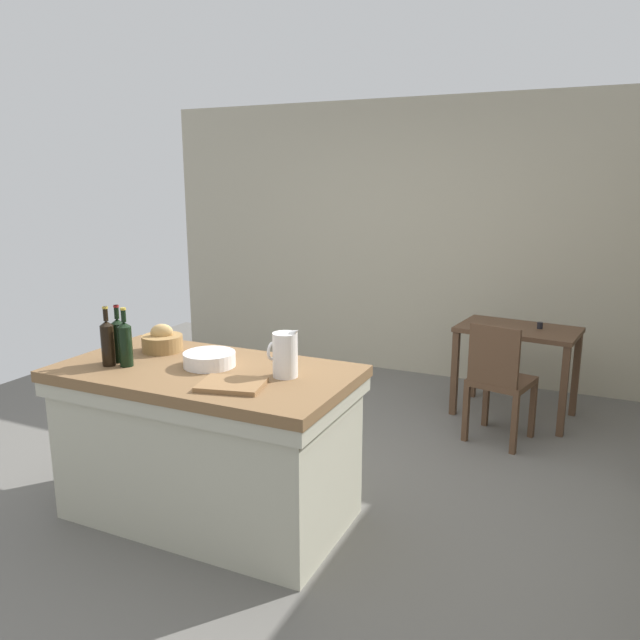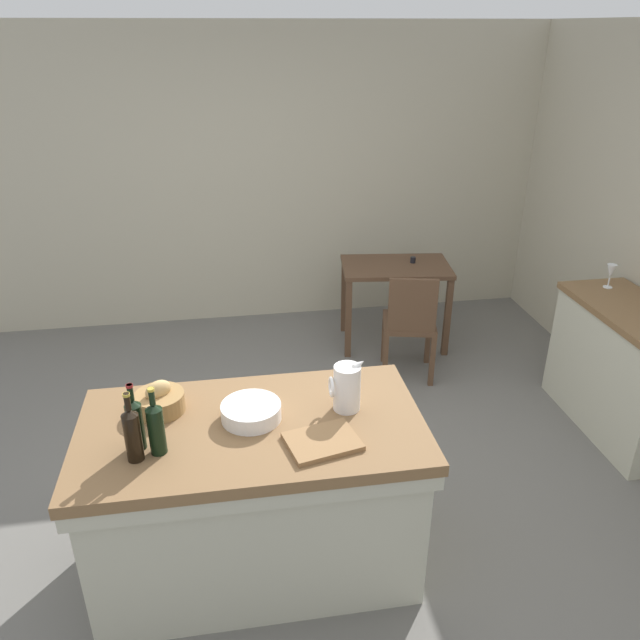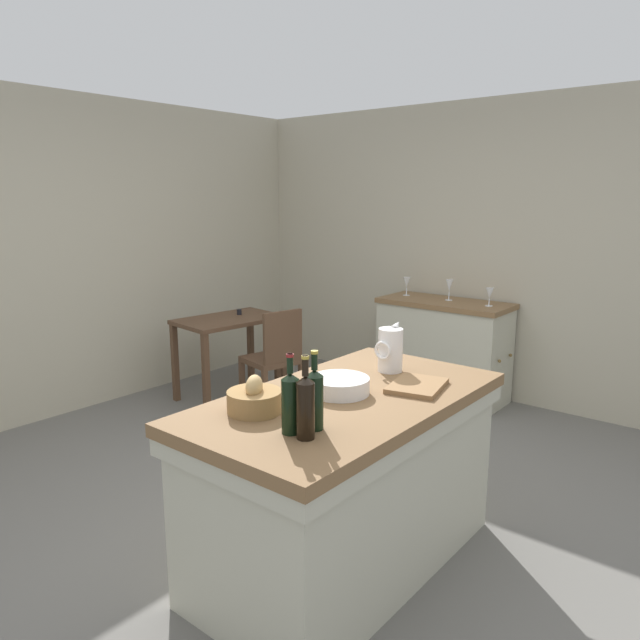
% 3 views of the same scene
% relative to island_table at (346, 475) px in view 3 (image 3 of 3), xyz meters
% --- Properties ---
extents(ground_plane, '(6.76, 6.76, 0.00)m').
position_rel_island_table_xyz_m(ground_plane, '(0.28, 0.52, -0.47)').
color(ground_plane, '#66635E').
extents(wall_back, '(5.32, 0.12, 2.60)m').
position_rel_island_table_xyz_m(wall_back, '(0.28, 3.12, 0.83)').
color(wall_back, '#B2AA93').
rests_on(wall_back, ground).
extents(wall_right, '(0.12, 5.20, 2.60)m').
position_rel_island_table_xyz_m(wall_right, '(2.88, 0.52, 0.83)').
color(wall_right, '#B2AA93').
rests_on(wall_right, ground).
extents(island_table, '(1.61, 0.87, 0.87)m').
position_rel_island_table_xyz_m(island_table, '(0.00, 0.00, 0.00)').
color(island_table, brown).
rests_on(island_table, ground).
extents(side_cabinet, '(0.52, 1.16, 0.88)m').
position_rel_island_table_xyz_m(side_cabinet, '(2.54, 0.82, -0.03)').
color(side_cabinet, brown).
rests_on(side_cabinet, ground).
extents(writing_desk, '(0.96, 0.67, 0.78)m').
position_rel_island_table_xyz_m(writing_desk, '(1.35, 2.30, 0.14)').
color(writing_desk, '#513826').
rests_on(writing_desk, ground).
extents(wooden_chair, '(0.48, 0.48, 0.89)m').
position_rel_island_table_xyz_m(wooden_chair, '(1.30, 1.71, 0.01)').
color(wooden_chair, '#513826').
rests_on(wooden_chair, ground).
extents(pitcher, '(0.17, 0.13, 0.27)m').
position_rel_island_table_xyz_m(pitcher, '(0.46, 0.06, 0.52)').
color(pitcher, white).
rests_on(pitcher, island_table).
extents(wash_bowl, '(0.28, 0.28, 0.08)m').
position_rel_island_table_xyz_m(wash_bowl, '(0.00, 0.05, 0.44)').
color(wash_bowl, white).
rests_on(wash_bowl, island_table).
extents(bread_basket, '(0.24, 0.24, 0.16)m').
position_rel_island_table_xyz_m(bread_basket, '(-0.43, 0.18, 0.46)').
color(bread_basket, olive).
rests_on(bread_basket, island_table).
extents(cutting_board, '(0.36, 0.30, 0.02)m').
position_rel_island_table_xyz_m(cutting_board, '(0.30, -0.20, 0.41)').
color(cutting_board, olive).
rests_on(cutting_board, island_table).
extents(wine_bottle_dark, '(0.07, 0.07, 0.32)m').
position_rel_island_table_xyz_m(wine_bottle_dark, '(-0.41, -0.14, 0.53)').
color(wine_bottle_dark, black).
rests_on(wine_bottle_dark, island_table).
extents(wine_bottle_amber, '(0.07, 0.07, 0.32)m').
position_rel_island_table_xyz_m(wine_bottle_amber, '(-0.50, -0.10, 0.53)').
color(wine_bottle_amber, black).
rests_on(wine_bottle_amber, island_table).
extents(wine_bottle_green, '(0.07, 0.07, 0.33)m').
position_rel_island_table_xyz_m(wine_bottle_green, '(-0.50, -0.18, 0.53)').
color(wine_bottle_green, black).
rests_on(wine_bottle_green, island_table).
extents(wine_glass_far_left, '(0.07, 0.07, 0.15)m').
position_rel_island_table_xyz_m(wine_glass_far_left, '(2.54, 0.41, 0.52)').
color(wine_glass_far_left, white).
rests_on(wine_glass_far_left, side_cabinet).
extents(wine_glass_left, '(0.07, 0.07, 0.18)m').
position_rel_island_table_xyz_m(wine_glass_left, '(2.59, 0.81, 0.54)').
color(wine_glass_left, white).
rests_on(wine_glass_left, side_cabinet).
extents(wine_glass_middle, '(0.07, 0.07, 0.17)m').
position_rel_island_table_xyz_m(wine_glass_middle, '(2.58, 1.23, 0.53)').
color(wine_glass_middle, white).
rests_on(wine_glass_middle, side_cabinet).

